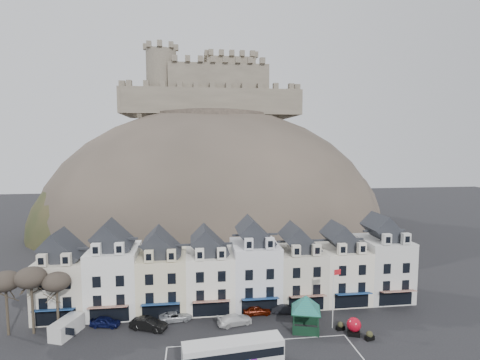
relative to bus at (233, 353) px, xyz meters
name	(u,v)px	position (x,y,z in m)	size (l,w,h in m)	color
coach_bay_markings	(264,359)	(3.67, 1.28, -1.69)	(22.00, 7.50, 0.01)	silver
townhouse_terrace	(233,270)	(1.81, 16.00, 3.61)	(54.40, 9.35, 11.80)	beige
castle_hill	(217,226)	(2.92, 68.98, -1.58)	(100.00, 76.00, 68.00)	#3A342D
castle	(212,89)	(2.18, 75.96, 38.50)	(50.20, 22.20, 22.00)	#5F5749
tree_left_far	(5,282)	(-27.33, 10.53, 5.21)	(3.61, 3.61, 8.24)	#31291F
tree_left_mid	(31,278)	(-24.33, 10.53, 5.55)	(3.78, 3.78, 8.64)	#31291F
tree_left_near	(56,282)	(-21.33, 10.53, 4.86)	(3.43, 3.43, 7.84)	#31291F
bus	(233,353)	(0.00, 0.00, 0.00)	(11.06, 3.70, 3.06)	#262628
bus_shelter	(306,303)	(10.18, 6.89, 1.93)	(7.07, 7.07, 4.67)	black
red_buoy	(354,326)	(15.88, 5.03, -0.57)	(1.89, 1.89, 2.19)	black
flagpole	(334,294)	(13.94, 7.07, 2.89)	(1.13, 0.36, 8.03)	silver
white_van	(67,327)	(-19.99, 9.53, -0.66)	(3.42, 4.92, 2.06)	silver
planter_west	(370,336)	(17.24, 3.53, -1.14)	(1.24, 0.81, 1.14)	black
planter_east	(340,326)	(14.67, 6.36, -1.17)	(1.15, 0.77, 1.09)	black
car_navy	(105,322)	(-15.72, 11.20, -1.03)	(1.57, 3.90, 1.33)	#0B113B
car_black	(148,324)	(-9.97, 9.57, -0.91)	(1.66, 4.75, 1.57)	black
car_silver	(176,316)	(-6.60, 11.65, -1.07)	(2.05, 4.37, 1.24)	#B7BBBF
car_white	(235,320)	(1.27, 9.53, -1.01)	(1.92, 4.72, 1.37)	white
car_maroon	(257,310)	(4.67, 12.03, -1.02)	(1.60, 3.97, 1.35)	#4E1004
car_charcoal	(285,308)	(8.81, 12.03, -1.02)	(1.43, 4.09, 1.35)	black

